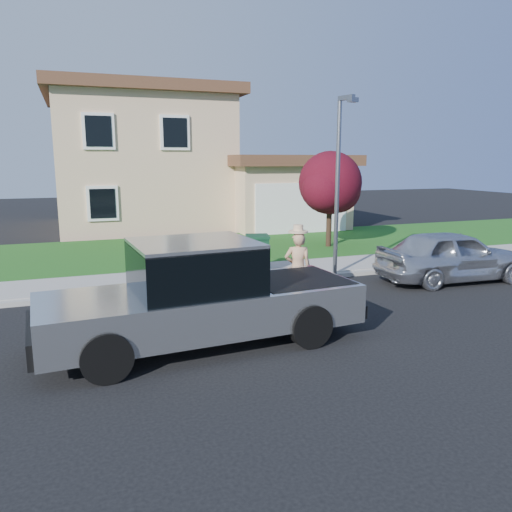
{
  "coord_description": "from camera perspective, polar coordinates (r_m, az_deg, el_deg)",
  "views": [
    {
      "loc": [
        -3.37,
        -9.84,
        3.43
      ],
      "look_at": [
        0.6,
        1.0,
        1.2
      ],
      "focal_mm": 35.0,
      "sensor_mm": 36.0,
      "label": 1
    }
  ],
  "objects": [
    {
      "name": "ground",
      "position": [
        10.95,
        -1.14,
        -7.32
      ],
      "size": [
        80.0,
        80.0,
        0.0
      ],
      "primitive_type": "plane",
      "color": "black",
      "rests_on": "ground"
    },
    {
      "name": "curb",
      "position": [
        13.88,
        -1.13,
        -3.12
      ],
      "size": [
        40.0,
        0.2,
        0.12
      ],
      "primitive_type": "cube",
      "color": "gray",
      "rests_on": "ground"
    },
    {
      "name": "sidewalk",
      "position": [
        14.89,
        -2.51,
        -2.09
      ],
      "size": [
        40.0,
        2.0,
        0.15
      ],
      "primitive_type": "cube",
      "color": "gray",
      "rests_on": "ground"
    },
    {
      "name": "lawn",
      "position": [
        19.15,
        -6.59,
        0.7
      ],
      "size": [
        40.0,
        7.0,
        0.1
      ],
      "primitive_type": "cube",
      "color": "#204D16",
      "rests_on": "ground"
    },
    {
      "name": "house",
      "position": [
        26.63,
        -10.13,
        10.2
      ],
      "size": [
        14.0,
        11.3,
        6.85
      ],
      "color": "tan",
      "rests_on": "ground"
    },
    {
      "name": "pickup_truck",
      "position": [
        9.34,
        -6.23,
        -4.67
      ],
      "size": [
        6.16,
        2.51,
        1.98
      ],
      "rotation": [
        0.0,
        0.0,
        0.07
      ],
      "color": "black",
      "rests_on": "ground"
    },
    {
      "name": "woman",
      "position": [
        12.0,
        4.79,
        -1.22
      ],
      "size": [
        0.75,
        0.62,
        1.92
      ],
      "rotation": [
        0.0,
        0.0,
        2.77
      ],
      "color": "tan",
      "rests_on": "ground"
    },
    {
      "name": "sedan",
      "position": [
        15.26,
        21.56,
        0.04
      ],
      "size": [
        4.48,
        2.03,
        1.49
      ],
      "primitive_type": "imported",
      "rotation": [
        0.0,
        0.0,
        1.51
      ],
      "color": "silver",
      "rests_on": "ground"
    },
    {
      "name": "ornamental_tree",
      "position": [
        19.54,
        8.54,
        7.93
      ],
      "size": [
        2.67,
        2.41,
        3.67
      ],
      "color": "black",
      "rests_on": "lawn"
    },
    {
      "name": "trash_bin",
      "position": [
        14.88,
        0.18,
        0.36
      ],
      "size": [
        0.82,
        0.9,
        1.08
      ],
      "rotation": [
        0.0,
        0.0,
        -0.24
      ],
      "color": "#0E361F",
      "rests_on": "sidewalk"
    },
    {
      "name": "street_lamp",
      "position": [
        14.4,
        9.46,
        8.81
      ],
      "size": [
        0.32,
        0.67,
        5.14
      ],
      "rotation": [
        0.0,
        0.0,
        0.22
      ],
      "color": "slate",
      "rests_on": "ground"
    }
  ]
}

